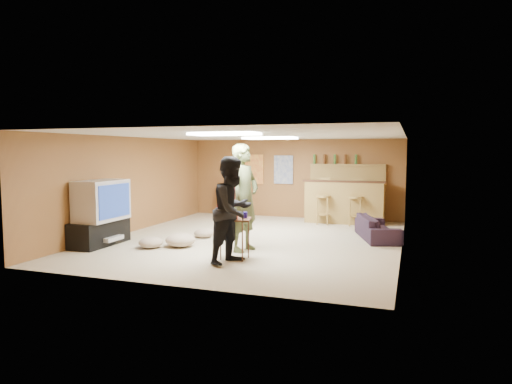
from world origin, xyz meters
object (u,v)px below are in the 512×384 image
(tv_body, at_px, (102,200))
(tray_table, at_px, (235,239))
(sofa, at_px, (377,228))
(person_olive, at_px, (244,198))
(bar_counter, at_px, (345,202))
(person_black, at_px, (233,210))

(tv_body, xyz_separation_m, tray_table, (2.91, -0.21, -0.54))
(sofa, height_order, tray_table, tray_table)
(person_olive, bearing_deg, bar_counter, -5.51)
(sofa, bearing_deg, person_olive, 113.96)
(bar_counter, height_order, sofa, bar_counter)
(person_olive, relative_size, person_black, 1.12)
(person_black, bearing_deg, bar_counter, 5.14)
(tv_body, distance_m, sofa, 5.73)
(tv_body, xyz_separation_m, person_black, (3.00, -0.49, -0.01))
(tray_table, bearing_deg, person_olive, 95.85)
(tv_body, bearing_deg, bar_counter, 47.00)
(person_black, bearing_deg, person_olive, 27.34)
(bar_counter, bearing_deg, sofa, -63.71)
(sofa, relative_size, tray_table, 2.34)
(bar_counter, relative_size, person_black, 1.12)
(tv_body, bearing_deg, tray_table, -4.10)
(person_black, xyz_separation_m, tray_table, (-0.08, 0.28, -0.54))
(person_black, xyz_separation_m, sofa, (2.13, 2.96, -0.65))
(tv_body, height_order, bar_counter, tv_body)
(person_black, relative_size, tray_table, 2.51)
(person_black, distance_m, sofa, 3.70)
(tray_table, bearing_deg, tv_body, 175.90)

